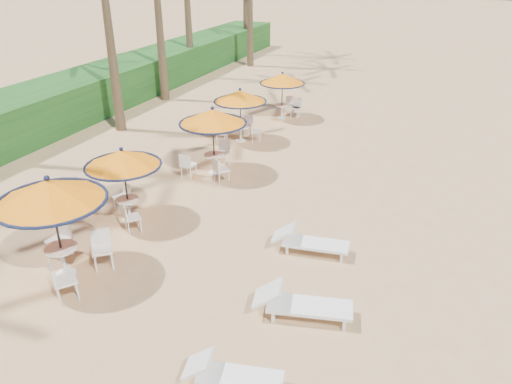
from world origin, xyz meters
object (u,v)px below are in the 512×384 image
at_px(station_1, 123,165).
at_px(lounger_mid, 299,303).
at_px(lounger_far, 308,241).
at_px(station_2, 212,125).
at_px(station_3, 240,102).
at_px(lounger_near, 230,374).
at_px(station_0, 54,204).
at_px(station_4, 284,84).

relative_size(station_1, lounger_mid, 1.02).
relative_size(lounger_mid, lounger_far, 1.08).
distance_m(station_2, station_3, 3.34).
relative_size(station_1, station_3, 1.02).
distance_m(station_1, lounger_near, 7.05).
bearing_deg(station_2, station_3, 98.18).
bearing_deg(station_3, lounger_mid, -59.18).
bearing_deg(station_3, station_0, -90.28).
height_order(station_2, station_4, station_2).
bearing_deg(lounger_far, station_2, 133.32).
distance_m(station_3, station_4, 3.63).
xyz_separation_m(station_1, lounger_far, (5.26, 0.32, -1.36)).
bearing_deg(lounger_mid, lounger_far, 90.08).
height_order(station_0, lounger_mid, station_0).
bearing_deg(lounger_near, station_0, 150.01).
bearing_deg(station_2, station_1, -101.17).
bearing_deg(station_2, lounger_near, -61.25).
relative_size(lounger_near, lounger_mid, 0.85).
height_order(lounger_near, lounger_far, lounger_far).
xyz_separation_m(station_3, lounger_far, (4.97, -6.85, -1.27)).
relative_size(station_4, lounger_near, 1.15).
distance_m(station_4, lounger_near, 15.88).
relative_size(station_0, lounger_near, 1.41).
relative_size(station_3, lounger_near, 1.18).
height_order(station_0, station_4, station_0).
distance_m(station_4, lounger_mid, 13.91).
height_order(station_3, lounger_near, station_3).
xyz_separation_m(station_2, station_4, (0.06, 6.89, -0.19)).
bearing_deg(lounger_mid, lounger_near, -116.60).
relative_size(station_1, lounger_near, 1.20).
bearing_deg(lounger_far, station_3, 117.58).
height_order(station_0, station_3, station_0).
height_order(station_3, lounger_far, station_3).
bearing_deg(station_4, station_3, -98.49).
bearing_deg(station_2, lounger_mid, -49.81).
distance_m(station_2, station_4, 6.90).
height_order(station_1, station_2, station_2).
distance_m(lounger_near, lounger_far, 4.74).
bearing_deg(station_3, lounger_far, -54.03).
bearing_deg(station_1, lounger_far, 3.49).
bearing_deg(station_0, station_4, 87.54).
bearing_deg(station_3, station_4, 81.51).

